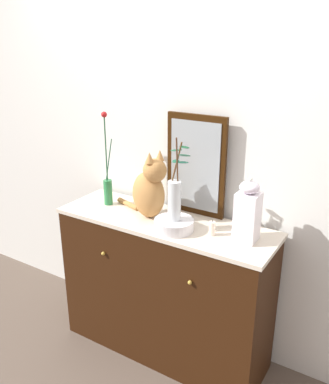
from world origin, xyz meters
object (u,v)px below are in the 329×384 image
at_px(vase_slim_green, 108,184).
at_px(jar_lidded_porcelain, 248,212).
at_px(vase_glass_clear, 175,197).
at_px(sideboard, 164,288).
at_px(cat_sitting, 149,189).
at_px(candle_pillar, 212,228).
at_px(bowl_porcelain, 174,225).
at_px(mirror_leaning, 196,166).

relative_size(vase_slim_green, jar_lidded_porcelain, 1.69).
bearing_deg(vase_glass_clear, vase_slim_green, 169.36).
relative_size(sideboard, vase_glass_clear, 2.86).
height_order(cat_sitting, candle_pillar, cat_sitting).
height_order(bowl_porcelain, vase_glass_clear, vase_glass_clear).
height_order(sideboard, vase_glass_clear, vase_glass_clear).
distance_m(sideboard, bowl_porcelain, 0.52).
bearing_deg(vase_slim_green, mirror_leaning, 17.40).
relative_size(mirror_leaning, vase_glass_clear, 1.29).
bearing_deg(sideboard, cat_sitting, -177.93).
relative_size(sideboard, mirror_leaning, 2.22).
relative_size(vase_slim_green, candle_pillar, 6.55).
xyz_separation_m(vase_slim_green, bowl_porcelain, (0.56, -0.11, -0.11)).
bearing_deg(vase_slim_green, jar_lidded_porcelain, -0.72).
distance_m(sideboard, cat_sitting, 0.66).
relative_size(bowl_porcelain, jar_lidded_porcelain, 0.63).
xyz_separation_m(vase_slim_green, candle_pillar, (0.77, -0.05, -0.10)).
height_order(cat_sitting, vase_slim_green, vase_slim_green).
xyz_separation_m(cat_sitting, vase_glass_clear, (0.22, -0.08, 0.02)).
relative_size(sideboard, vase_slim_green, 2.25).
distance_m(mirror_leaning, vase_glass_clear, 0.30).
relative_size(bowl_porcelain, candle_pillar, 2.43).
bearing_deg(mirror_leaning, sideboard, -116.84).
xyz_separation_m(sideboard, vase_glass_clear, (0.12, -0.08, 0.67)).
bearing_deg(bowl_porcelain, vase_slim_green, 169.09).
xyz_separation_m(sideboard, candle_pillar, (0.33, -0.03, 0.51)).
bearing_deg(cat_sitting, vase_slim_green, 175.31).
xyz_separation_m(mirror_leaning, jar_lidded_porcelain, (0.41, -0.18, -0.14)).
xyz_separation_m(sideboard, vase_slim_green, (-0.45, 0.02, 0.61)).
height_order(cat_sitting, bowl_porcelain, cat_sitting).
bearing_deg(bowl_porcelain, candle_pillar, 14.65).
relative_size(cat_sitting, vase_slim_green, 0.72).
distance_m(vase_glass_clear, jar_lidded_porcelain, 0.40).
relative_size(cat_sitting, candle_pillar, 4.71).
relative_size(mirror_leaning, candle_pillar, 6.64).
relative_size(mirror_leaning, bowl_porcelain, 2.73).
distance_m(vase_glass_clear, candle_pillar, 0.27).
bearing_deg(vase_glass_clear, bowl_porcelain, -107.66).
xyz_separation_m(bowl_porcelain, vase_glass_clear, (0.00, 0.00, 0.17)).
xyz_separation_m(cat_sitting, bowl_porcelain, (0.22, -0.08, -0.15)).
distance_m(bowl_porcelain, jar_lidded_porcelain, 0.42).
distance_m(mirror_leaning, vase_slim_green, 0.59).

